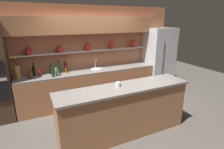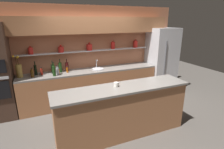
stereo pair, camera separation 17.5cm
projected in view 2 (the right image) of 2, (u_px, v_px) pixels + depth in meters
The scene contains 18 objects.
ground_plane at pixel (113, 122), 3.97m from camera, with size 12.00×12.00×0.00m, color #4C4742.
back_wall_unit at pixel (91, 45), 4.85m from camera, with size 5.20×0.44×2.60m.
back_counter_unit at pixel (92, 86), 4.88m from camera, with size 3.72×0.62×0.92m.
island_counter at pixel (123, 111), 3.41m from camera, with size 2.64×0.61×1.02m.
refrigerator at pixel (161, 60), 5.55m from camera, with size 0.83×0.73×1.99m.
flower_vase at pixel (19, 70), 4.08m from camera, with size 0.16×0.16×0.53m.
sink_fixture at pixel (98, 68), 4.82m from camera, with size 0.32×0.32×0.25m.
bottle_sauce_0 at pixel (42, 72), 4.31m from camera, with size 0.06×0.06×0.19m.
bottle_wine_1 at pixel (60, 67), 4.51m from camera, with size 0.08×0.08×0.35m.
bottle_sauce_2 at pixel (58, 71), 4.39m from camera, with size 0.06×0.06×0.17m.
bottle_wine_3 at pixel (36, 70), 4.28m from camera, with size 0.07×0.07×0.34m.
bottle_sauce_4 at pixel (67, 70), 4.49m from camera, with size 0.05×0.05×0.17m.
bottle_wine_5 at pixel (67, 67), 4.58m from camera, with size 0.08×0.08×0.33m.
bottle_wine_6 at pixel (53, 69), 4.41m from camera, with size 0.07×0.07×0.33m.
bottle_spirit_7 at pixel (58, 71), 4.30m from camera, with size 0.07×0.07×0.23m.
bottle_spirit_8 at pixel (32, 73), 4.12m from camera, with size 0.07×0.07×0.23m.
bottle_wine_9 at pixel (54, 71), 4.19m from camera, with size 0.07×0.07×0.34m.
coffee_mug at pixel (116, 84), 3.26m from camera, with size 0.10×0.08×0.09m.
Camera 2 is at (-1.38, -3.19, 2.21)m, focal length 28.00 mm.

